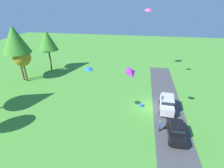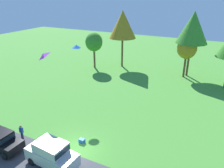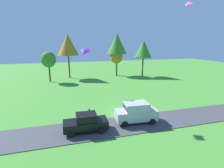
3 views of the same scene
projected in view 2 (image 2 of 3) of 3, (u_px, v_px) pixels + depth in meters
name	position (u px, v px, depth m)	size (l,w,h in m)	color
ground_plane	(75.00, 149.00, 20.53)	(120.00, 120.00, 0.00)	#478E33
car_sedan_near_entrance	(1.00, 140.00, 20.20)	(4.43, 2.01, 1.84)	black
car_suv_by_flagpole	(52.00, 153.00, 18.16)	(4.72, 2.30, 2.28)	#B7B7BC
person_watching_sky	(22.00, 133.00, 21.54)	(0.36, 0.24, 1.71)	#2D334C
tree_right_of_center	(94.00, 42.00, 41.17)	(3.23, 3.23, 6.82)	brown
tree_far_right	(123.00, 25.00, 40.71)	(5.07, 5.07, 10.71)	brown
tree_lone_near	(187.00, 48.00, 36.39)	(3.25, 3.25, 6.86)	brown
tree_far_left	(193.00, 28.00, 35.73)	(5.20, 5.20, 10.99)	brown
cooler_box	(82.00, 141.00, 21.43)	(0.56, 0.40, 0.40)	blue
kite_delta_topmost	(76.00, 46.00, 25.97)	(1.09, 1.09, 0.38)	blue
kite_diamond_over_trees	(43.00, 55.00, 21.97)	(0.98, 1.09, 0.34)	purple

